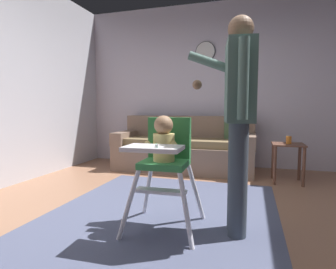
% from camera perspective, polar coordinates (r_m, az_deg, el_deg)
% --- Properties ---
extents(ground, '(6.11, 6.76, 0.10)m').
position_cam_1_polar(ground, '(2.54, 0.11, -18.50)').
color(ground, '#9E6F53').
extents(wall_far, '(5.31, 0.06, 2.77)m').
position_cam_1_polar(wall_far, '(4.90, 9.06, 9.98)').
color(wall_far, silver).
rests_on(wall_far, ground).
extents(area_rug, '(2.08, 2.95, 0.01)m').
position_cam_1_polar(area_rug, '(2.49, -2.83, -17.69)').
color(area_rug, '#4F5571').
rests_on(area_rug, ground).
extents(couch, '(2.19, 0.86, 0.86)m').
position_cam_1_polar(couch, '(4.48, 3.53, -3.03)').
color(couch, '#806656').
rests_on(couch, ground).
extents(high_chair, '(0.63, 0.74, 0.93)m').
position_cam_1_polar(high_chair, '(2.21, -0.70, -3.49)').
color(high_chair, white).
rests_on(high_chair, ground).
extents(adult_standing, '(0.56, 0.50, 1.66)m').
position_cam_1_polar(adult_standing, '(2.17, 14.24, 4.24)').
color(adult_standing, '#3F4955').
rests_on(adult_standing, ground).
extents(side_table, '(0.40, 0.40, 0.52)m').
position_cam_1_polar(side_table, '(4.00, 23.48, -3.74)').
color(side_table, brown).
rests_on(side_table, ground).
extents(sippy_cup, '(0.07, 0.07, 0.10)m').
position_cam_1_polar(sippy_cup, '(3.97, 23.62, -1.04)').
color(sippy_cup, orange).
rests_on(sippy_cup, side_table).
extents(wall_clock, '(0.34, 0.04, 0.34)m').
position_cam_1_polar(wall_clock, '(4.96, 7.72, 16.56)').
color(wall_clock, white).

